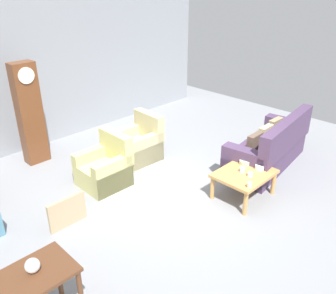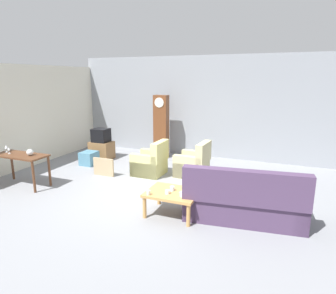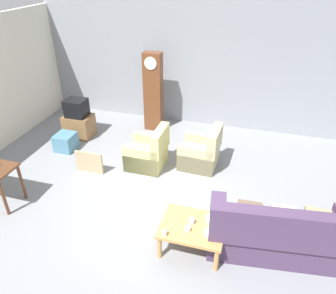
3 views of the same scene
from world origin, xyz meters
The scene contains 16 objects.
ground_plane centered at (0.00, 0.00, 0.00)m, with size 10.40×10.40×0.00m, color gray.
garage_door_wall centered at (0.00, 3.60, 1.60)m, with size 8.40×0.16×3.20m, color gray.
couch_floral centered at (2.07, -0.55, 0.36)m, with size 2.19×1.13×1.04m.
armchair_olive_near centered at (-0.59, 1.15, 0.31)m, with size 0.80×0.77×0.92m.
armchair_olive_far centered at (0.49, 1.48, 0.31)m, with size 0.83×0.80×0.92m.
coffee_table_wood centered at (0.80, -0.81, 0.39)m, with size 0.96×0.76×0.46m.
grandfather_clock centered at (-1.04, 2.87, 1.00)m, with size 0.44×0.30×1.99m.
tv_stand_cabinet centered at (-2.71, 1.96, 0.28)m, with size 0.68×0.52×0.55m, color brown.
tv_crt centered at (-2.71, 1.96, 0.76)m, with size 0.48×0.44×0.42m, color black.
framed_picture_leaning centered at (-1.70, 0.59, 0.24)m, with size 0.60×0.05×0.47m, color tan.
storage_box_blue centered at (-2.68, 1.27, 0.20)m, with size 0.43×0.46×0.39m, color teal.
cup_white_porcelain centered at (0.75, -0.95, 0.49)m, with size 0.09×0.09×0.07m, color white.
cup_blue_rimmed centered at (0.78, -0.78, 0.50)m, with size 0.08×0.08×0.09m, color silver.
cup_cream_tall centered at (0.45, -1.13, 0.50)m, with size 0.07×0.07×0.09m, color beige.
bowl_white_stacked centered at (1.07, -0.93, 0.49)m, with size 0.16×0.16×0.07m, color white.
bowl_shallow_green centered at (1.05, -0.65, 0.49)m, with size 0.19×0.19×0.07m, color #B2C69E.
Camera 3 is at (1.43, -4.32, 3.91)m, focal length 34.39 mm.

